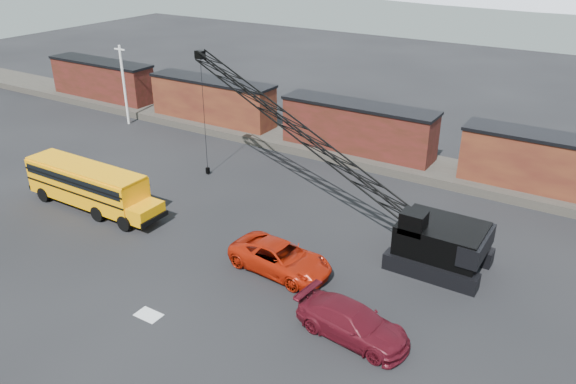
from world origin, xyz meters
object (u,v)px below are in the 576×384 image
Objects in this scene: maroon_suv at (353,322)px; crawler_crane at (303,134)px; school_bus at (90,185)px; red_pickup at (280,258)px.

crawler_crane is at bearing 47.57° from maroon_suv.
school_bus reaches higher than red_pickup.
crawler_crane is (-8.99, 10.27, 5.01)m from maroon_suv.
school_bus is 15.60m from crawler_crane.
maroon_suv is 14.54m from crawler_crane.
crawler_crane is (-2.79, 7.17, 4.99)m from red_pickup.
school_bus is 22.28m from maroon_suv.
maroon_suv is at bearing -7.30° from school_bus.
maroon_suv is (6.19, -3.10, -0.02)m from red_pickup.
red_pickup reaches higher than maroon_suv.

